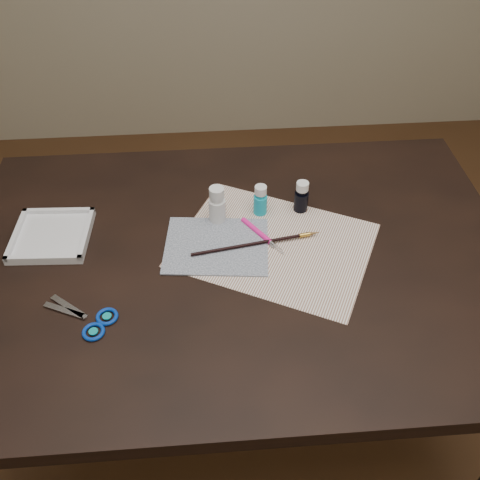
{
  "coord_description": "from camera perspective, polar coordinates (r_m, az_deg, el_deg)",
  "views": [
    {
      "loc": [
        -0.07,
        -0.88,
        1.64
      ],
      "look_at": [
        0.0,
        0.0,
        0.8
      ],
      "focal_mm": 40.0,
      "sensor_mm": 36.0,
      "label": 1
    }
  ],
  "objects": [
    {
      "name": "paintbrush",
      "position": [
        1.26,
        1.82,
        -0.34
      ],
      "size": [
        0.32,
        0.06,
        0.01
      ],
      "primitive_type": null,
      "rotation": [
        0.0,
        0.0,
        0.17
      ],
      "color": "black",
      "rests_on": "canvas"
    },
    {
      "name": "paint_bottle_navy",
      "position": [
        1.35,
        6.57,
        4.63
      ],
      "size": [
        0.04,
        0.04,
        0.09
      ],
      "primitive_type": "cylinder",
      "rotation": [
        0.0,
        0.0,
        -0.23
      ],
      "color": "black",
      "rests_on": "table"
    },
    {
      "name": "scissors",
      "position": [
        1.17,
        -17.02,
        -7.78
      ],
      "size": [
        0.2,
        0.16,
        0.01
      ],
      "primitive_type": null,
      "rotation": [
        0.0,
        0.0,
        2.7
      ],
      "color": "silver",
      "rests_on": "table"
    },
    {
      "name": "ground",
      "position": [
        1.87,
        0.0,
        -18.37
      ],
      "size": [
        3.5,
        3.5,
        0.02
      ],
      "primitive_type": "cube",
      "color": "#422614",
      "rests_on": "ground"
    },
    {
      "name": "paper",
      "position": [
        1.28,
        3.67,
        -0.53
      ],
      "size": [
        0.54,
        0.5,
        0.0
      ],
      "primitive_type": "cube",
      "rotation": [
        0.0,
        0.0,
        -0.47
      ],
      "color": "white",
      "rests_on": "table"
    },
    {
      "name": "palette_tray",
      "position": [
        1.36,
        -19.45,
        0.5
      ],
      "size": [
        0.19,
        0.19,
        0.02
      ],
      "primitive_type": "cube",
      "rotation": [
        0.0,
        0.0,
        -0.05
      ],
      "color": "white",
      "rests_on": "table"
    },
    {
      "name": "canvas",
      "position": [
        1.27,
        -2.52,
        -0.59
      ],
      "size": [
        0.26,
        0.22,
        0.0
      ],
      "primitive_type": "cube",
      "rotation": [
        0.0,
        0.0,
        -0.1
      ],
      "color": "#111F34",
      "rests_on": "paper"
    },
    {
      "name": "table",
      "position": [
        1.54,
        0.0,
        -11.57
      ],
      "size": [
        1.3,
        0.9,
        0.75
      ],
      "primitive_type": "cube",
      "color": "black",
      "rests_on": "ground"
    },
    {
      "name": "paint_bottle_white",
      "position": [
        1.31,
        -2.46,
        3.76
      ],
      "size": [
        0.05,
        0.05,
        0.1
      ],
      "primitive_type": "cylinder",
      "rotation": [
        0.0,
        0.0,
        0.39
      ],
      "color": "white",
      "rests_on": "table"
    },
    {
      "name": "paint_bottle_cyan",
      "position": [
        1.34,
        2.19,
        4.28
      ],
      "size": [
        0.04,
        0.04,
        0.08
      ],
      "primitive_type": "cylinder",
      "rotation": [
        0.0,
        0.0,
        0.25
      ],
      "color": "#13AEC7",
      "rests_on": "table"
    },
    {
      "name": "craft_knife",
      "position": [
        1.29,
        2.5,
        0.41
      ],
      "size": [
        0.1,
        0.14,
        0.01
      ],
      "primitive_type": null,
      "rotation": [
        0.0,
        0.0,
        -0.98
      ],
      "color": "#FF1D94",
      "rests_on": "paper"
    }
  ]
}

